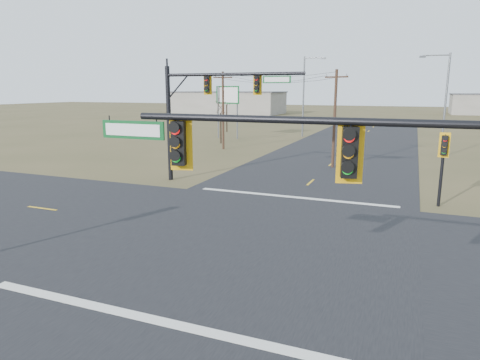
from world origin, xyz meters
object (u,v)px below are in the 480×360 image
(mast_arm_near, at_px, (349,175))
(highway_sign, at_px, (228,102))
(streetlight_c, at_px, (305,92))
(utility_pole_near, at_px, (335,117))
(streetlight_a, at_px, (443,100))
(pedestal_signal_ne, at_px, (444,152))
(bare_tree_b, at_px, (227,98))
(mast_arm_far, at_px, (205,100))
(utility_pole_far, at_px, (223,109))
(bare_tree_a, at_px, (221,106))

(mast_arm_near, bearing_deg, highway_sign, 101.95)
(streetlight_c, bearing_deg, utility_pole_near, -77.28)
(streetlight_a, xyz_separation_m, streetlight_c, (-16.22, 13.13, 0.56))
(highway_sign, xyz_separation_m, streetlight_c, (8.69, 6.22, 1.22))
(pedestal_signal_ne, bearing_deg, bare_tree_b, 136.82)
(pedestal_signal_ne, xyz_separation_m, highway_sign, (-24.13, 26.23, 1.70))
(mast_arm_far, xyz_separation_m, streetlight_a, (15.44, 18.53, -0.25))
(utility_pole_far, height_order, streetlight_c, streetlight_c)
(mast_arm_near, xyz_separation_m, mast_arm_far, (-11.87, 17.07, 1.04))
(pedestal_signal_ne, bearing_deg, mast_arm_near, -91.84)
(streetlight_c, bearing_deg, mast_arm_far, -95.17)
(highway_sign, bearing_deg, pedestal_signal_ne, -34.25)
(highway_sign, bearing_deg, bare_tree_a, -62.56)
(mast_arm_far, relative_size, bare_tree_a, 1.73)
(pedestal_signal_ne, distance_m, utility_pole_far, 26.55)
(mast_arm_far, height_order, utility_pole_near, utility_pole_near)
(utility_pole_far, relative_size, highway_sign, 1.21)
(utility_pole_far, distance_m, bare_tree_a, 5.05)
(pedestal_signal_ne, bearing_deg, mast_arm_far, -175.17)
(mast_arm_near, relative_size, streetlight_c, 0.97)
(mast_arm_far, bearing_deg, streetlight_c, 73.22)
(utility_pole_far, distance_m, streetlight_a, 21.48)
(pedestal_signal_ne, relative_size, streetlight_c, 0.39)
(mast_arm_far, xyz_separation_m, streetlight_c, (-0.78, 31.67, 0.31))
(bare_tree_a, bearing_deg, streetlight_a, -4.74)
(streetlight_c, bearing_deg, mast_arm_near, -82.03)
(mast_arm_near, distance_m, highway_sign, 47.57)
(streetlight_c, bearing_deg, bare_tree_b, 163.92)
(mast_arm_near, height_order, streetlight_c, streetlight_c)
(utility_pole_near, xyz_separation_m, utility_pole_far, (-12.94, 6.78, 0.13))
(mast_arm_near, bearing_deg, pedestal_signal_ne, 65.58)
(utility_pole_near, xyz_separation_m, highway_sign, (-16.55, 16.22, 0.57))
(mast_arm_far, distance_m, streetlight_a, 24.12)
(highway_sign, bearing_deg, utility_pole_near, -31.28)
(utility_pole_far, height_order, streetlight_a, streetlight_a)
(utility_pole_near, relative_size, bare_tree_a, 1.41)
(mast_arm_far, distance_m, bare_tree_b, 36.26)
(utility_pole_near, distance_m, utility_pole_far, 14.61)
(highway_sign, distance_m, streetlight_c, 10.75)
(utility_pole_far, bearing_deg, streetlight_c, 71.99)
(mast_arm_far, height_order, bare_tree_b, mast_arm_far)
(utility_pole_far, bearing_deg, mast_arm_far, -69.88)
(mast_arm_near, bearing_deg, streetlight_c, 89.85)
(mast_arm_far, bearing_deg, utility_pole_near, 34.34)
(mast_arm_far, xyz_separation_m, bare_tree_b, (-13.25, 33.75, -0.59))
(pedestal_signal_ne, bearing_deg, utility_pole_far, 148.59)
(pedestal_signal_ne, xyz_separation_m, utility_pole_near, (-7.58, 10.02, 1.13))
(pedestal_signal_ne, distance_m, bare_tree_a, 31.26)
(highway_sign, relative_size, bare_tree_b, 1.07)
(streetlight_c, relative_size, bare_tree_b, 1.68)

